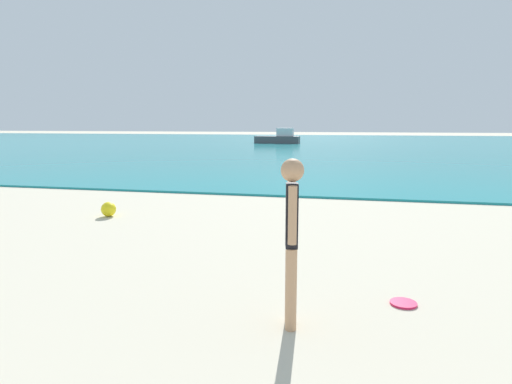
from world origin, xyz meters
name	(u,v)px	position (x,y,z in m)	size (l,w,h in m)	color
water	(333,144)	(0.00, 44.55, 0.03)	(160.00, 60.00, 0.06)	teal
person_standing	(292,233)	(1.12, 7.29, 0.93)	(0.22, 0.37, 1.64)	tan
frisbee	(403,303)	(2.26, 8.06, 0.01)	(0.29, 0.29, 0.03)	#E51E4C
boat_far	(279,138)	(-5.11, 44.05, 0.56)	(4.26, 1.46, 1.44)	#4C4C51
beach_ball	(109,209)	(-3.33, 11.39, 0.16)	(0.31, 0.31, 0.31)	yellow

